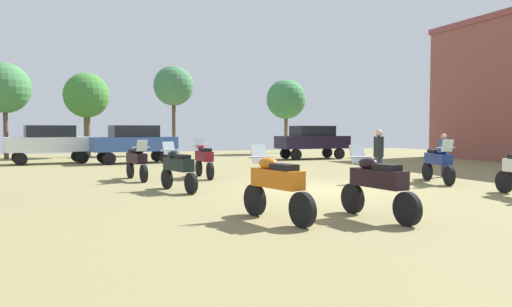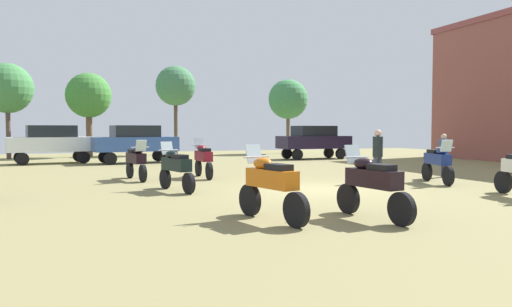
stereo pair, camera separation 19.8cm
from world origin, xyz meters
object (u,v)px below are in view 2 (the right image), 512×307
(motorcycle_1, at_px, (372,183))
(motorcycle_9, at_px, (271,184))
(car_1, at_px, (52,141))
(tree_5, at_px, (288,99))
(motorcycle_5, at_px, (176,167))
(tree_7, at_px, (7,89))
(person_2, at_px, (378,151))
(motorcycle_6, at_px, (203,158))
(motorcycle_7, at_px, (438,162))
(person_1, at_px, (443,152))
(car_2, at_px, (314,140))
(car_3, at_px, (135,141))
(tree_3, at_px, (89,96))
(tree_1, at_px, (176,86))
(motorcycle_4, at_px, (136,160))

(motorcycle_1, distance_m, motorcycle_9, 2.05)
(car_1, distance_m, tree_5, 17.17)
(motorcycle_5, height_order, motorcycle_9, motorcycle_9)
(motorcycle_1, distance_m, car_1, 20.46)
(motorcycle_5, bearing_deg, tree_7, 94.49)
(person_2, bearing_deg, motorcycle_6, 147.28)
(motorcycle_6, distance_m, tree_5, 19.00)
(motorcycle_7, distance_m, tree_5, 20.62)
(motorcycle_1, relative_size, person_1, 1.35)
(tree_5, bearing_deg, car_2, -100.48)
(car_3, bearing_deg, person_1, -148.19)
(person_1, relative_size, tree_7, 0.28)
(car_3, bearing_deg, motorcycle_7, -156.15)
(tree_3, xyz_separation_m, tree_5, (14.00, -0.11, 0.06))
(car_2, bearing_deg, motorcycle_1, 154.95)
(car_2, xyz_separation_m, tree_7, (-17.36, 6.05, 3.06))
(car_2, bearing_deg, motorcycle_6, 132.80)
(car_1, distance_m, tree_1, 10.89)
(motorcycle_6, relative_size, tree_1, 0.34)
(motorcycle_4, relative_size, person_1, 1.33)
(car_3, distance_m, person_1, 15.50)
(person_2, bearing_deg, person_1, 12.09)
(motorcycle_4, relative_size, car_3, 0.48)
(car_1, distance_m, tree_7, 6.41)
(motorcycle_9, bearing_deg, motorcycle_7, 14.67)
(motorcycle_6, relative_size, car_1, 0.47)
(car_2, relative_size, person_2, 2.43)
(motorcycle_9, distance_m, tree_5, 27.01)
(person_2, relative_size, tree_1, 0.29)
(motorcycle_6, relative_size, tree_7, 0.37)
(motorcycle_1, height_order, motorcycle_7, motorcycle_1)
(motorcycle_4, bearing_deg, car_2, -152.66)
(motorcycle_1, relative_size, motorcycle_5, 1.05)
(person_2, xyz_separation_m, tree_1, (-3.12, 20.19, 3.75))
(tree_1, height_order, tree_3, tree_1)
(car_3, bearing_deg, person_2, -160.10)
(motorcycle_5, bearing_deg, car_3, 73.97)
(person_2, bearing_deg, car_3, 119.86)
(motorcycle_4, xyz_separation_m, tree_1, (4.51, 16.66, 4.10))
(car_1, distance_m, tree_3, 6.71)
(motorcycle_9, distance_m, tree_1, 25.93)
(motorcycle_9, relative_size, person_2, 1.20)
(car_1, xyz_separation_m, person_2, (10.90, -13.49, -0.12))
(car_3, height_order, tree_7, tree_7)
(motorcycle_4, bearing_deg, car_3, -106.26)
(car_2, distance_m, tree_1, 11.03)
(motorcycle_1, bearing_deg, car_1, 101.60)
(motorcycle_4, relative_size, motorcycle_7, 1.00)
(person_2, relative_size, tree_7, 0.31)
(car_3, distance_m, tree_1, 9.29)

